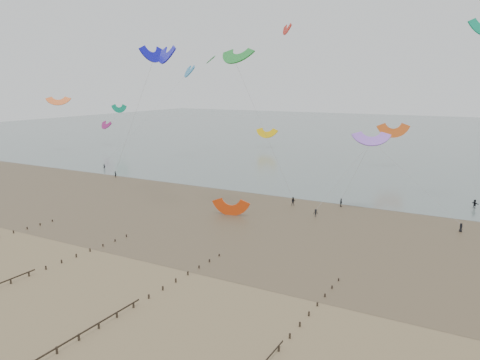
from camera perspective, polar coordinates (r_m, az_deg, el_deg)
name	(u,v)px	position (r m, az deg, el deg)	size (l,w,h in m)	color
ground	(144,280)	(62.83, -11.63, -11.88)	(500.00, 500.00, 0.00)	brown
sea_and_shore	(244,213)	(91.80, 0.52, -4.02)	(500.00, 665.00, 0.03)	#475654
kitesurfer_lead	(115,174)	(130.14, -14.94, 0.66)	(0.63, 0.41, 1.72)	black
kitesurfers	(408,209)	(97.26, 19.75, -3.31)	(152.93, 22.78, 1.83)	black
grounded_kite	(231,215)	(90.24, -1.13, -4.31)	(6.26, 3.28, 4.77)	#DF3E0E
kites_airborne	(318,99)	(138.36, 9.48, 9.76)	(262.45, 111.91, 44.94)	red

